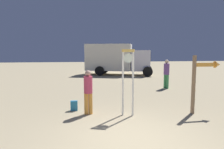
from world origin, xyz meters
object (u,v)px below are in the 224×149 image
object	(u,v)px
backpack	(74,106)
person_distant	(166,72)
arrow_sign	(203,75)
person_near_clock	(88,90)
standing_clock	(128,77)
box_truck_near	(116,58)

from	to	relation	value
backpack	person_distant	world-z (taller)	person_distant
arrow_sign	person_distant	distance (m)	5.15
arrow_sign	person_distant	xyz separation A→B (m)	(0.77, 5.07, -0.43)
backpack	person_near_clock	bearing A→B (deg)	-45.12
person_distant	backpack	bearing A→B (deg)	-143.48
standing_clock	box_truck_near	distance (m)	12.94
person_near_clock	person_distant	bearing A→B (deg)	42.92
arrow_sign	box_truck_near	bearing A→B (deg)	94.58
arrow_sign	person_distant	size ratio (longest dim) A/B	1.21
person_near_clock	arrow_sign	bearing A→B (deg)	-6.43
person_near_clock	box_truck_near	bearing A→B (deg)	75.84
person_near_clock	person_distant	size ratio (longest dim) A/B	0.91
standing_clock	person_distant	size ratio (longest dim) A/B	1.33
person_near_clock	person_distant	world-z (taller)	person_distant
person_near_clock	backpack	size ratio (longest dim) A/B	4.21
standing_clock	backpack	distance (m)	2.44
person_near_clock	box_truck_near	xyz separation A→B (m)	(3.15, 12.47, 0.72)
standing_clock	box_truck_near	bearing A→B (deg)	82.19
person_near_clock	person_distant	xyz separation A→B (m)	(4.95, 4.60, 0.09)
backpack	person_distant	xyz separation A→B (m)	(5.49, 4.06, 0.81)
arrow_sign	backpack	size ratio (longest dim) A/B	5.60
box_truck_near	standing_clock	bearing A→B (deg)	-97.81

